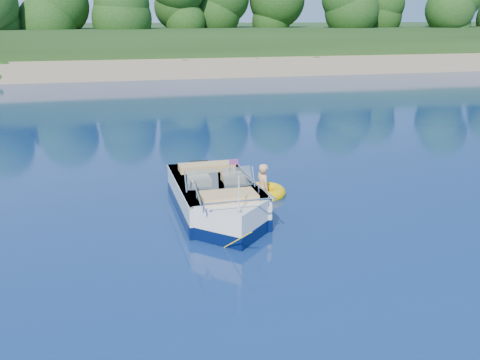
# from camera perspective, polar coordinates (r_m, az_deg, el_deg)

# --- Properties ---
(ground) EXTENTS (160.00, 160.00, 0.00)m
(ground) POSITION_cam_1_polar(r_m,az_deg,el_deg) (13.33, 8.68, -5.43)
(ground) COLOR #0A1B47
(ground) RESTS_ON ground
(shoreline) EXTENTS (170.00, 59.00, 6.00)m
(shoreline) POSITION_cam_1_polar(r_m,az_deg,el_deg) (75.36, -10.65, 13.63)
(shoreline) COLOR #9A8059
(shoreline) RESTS_ON ground
(treeline) EXTENTS (150.00, 7.12, 8.19)m
(treeline) POSITION_cam_1_polar(r_m,az_deg,el_deg) (52.57, -9.12, 17.35)
(treeline) COLOR black
(treeline) RESTS_ON ground
(motorboat) EXTENTS (2.12, 5.77, 1.92)m
(motorboat) POSITION_cam_1_polar(r_m,az_deg,el_deg) (14.16, -2.39, -2.27)
(motorboat) COLOR silver
(motorboat) RESTS_ON ground
(tow_tube) EXTENTS (1.68, 1.68, 0.35)m
(tow_tube) POSITION_cam_1_polar(r_m,az_deg,el_deg) (15.78, 2.54, -1.30)
(tow_tube) COLOR #FFBD00
(tow_tube) RESTS_ON ground
(boy) EXTENTS (0.58, 0.90, 1.63)m
(boy) POSITION_cam_1_polar(r_m,az_deg,el_deg) (15.86, 2.34, -1.55)
(boy) COLOR tan
(boy) RESTS_ON ground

